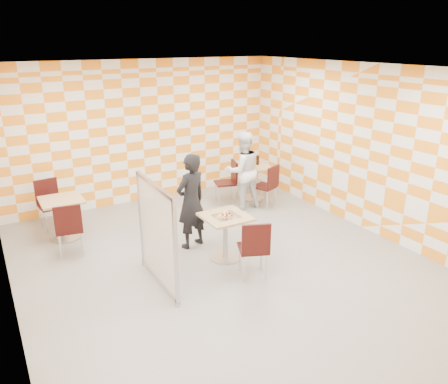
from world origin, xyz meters
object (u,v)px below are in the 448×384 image
Objects in this scene: second_table at (253,177)px; partition at (157,235)px; chair_main_front at (255,246)px; sport_bottle at (244,163)px; empty_table at (63,212)px; main_table at (226,230)px; chair_empty_near at (69,226)px; chair_second_side at (229,178)px; soda_bottle at (258,160)px; chair_second_front at (269,183)px; man_white at (243,171)px; man_dark at (191,201)px; chair_empty_far at (49,200)px.

second_table is 3.94m from partition.
sport_bottle is (1.70, 2.97, 0.29)m from chair_main_front.
empty_table is at bearing -179.34° from second_table.
main_table is 2.52m from chair_empty_near.
soda_bottle is (0.73, 0.01, 0.31)m from chair_second_side.
partition is (-3.14, -1.72, 0.25)m from chair_second_front.
chair_main_front is at bearing 66.63° from man_white.
man_dark reaches higher than empty_table.
main_table is at bearing -50.93° from chair_empty_far.
chair_second_front is 0.77m from sport_bottle.
empty_table is 3.26× the size of soda_bottle.
chair_empty_far reaches higher than empty_table.
chair_second_front is at bearing 28.68° from partition.
chair_main_front is 3.03m from chair_empty_near.
sport_bottle is at bearing -120.57° from man_white.
main_table is at bearing -141.59° from chair_second_front.
empty_table is 0.81× the size of chair_second_front.
chair_second_side reaches higher than second_table.
chair_empty_far is at bearing 171.70° from second_table.
chair_empty_near is 4.62× the size of sport_bottle.
chair_second_front reaches higher than second_table.
man_white is (0.09, -0.38, 0.26)m from chair_second_side.
partition is 7.75× the size of sport_bottle.
chair_second_front is (4.02, -0.56, 0.04)m from empty_table.
chair_second_side is at bearing 65.95° from chair_main_front.
chair_empty_near is (-2.20, 2.08, 0.00)m from chair_main_front.
chair_main_front is 1.51m from man_dark.
chair_empty_far is at bearing 92.99° from chair_empty_near.
sport_bottle is at bearing -7.47° from chair_empty_far.
chair_second_front is at bearing 2.75° from chair_empty_near.
partition is at bearing -151.32° from chair_second_front.
man_dark is (0.96, 0.89, 0.03)m from partition.
main_table is at bearing 93.68° from chair_main_front.
man_dark reaches higher than sport_bottle.
soda_bottle reaches higher than second_table.
soda_bottle is (4.32, -0.53, 0.31)m from chair_empty_far.
chair_empty_near is at bearing 136.51° from chair_main_front.
chair_second_front is at bearing 38.41° from main_table.
chair_second_side is at bearing -177.05° from sport_bottle.
chair_empty_far is at bearing 173.02° from soda_bottle.
chair_empty_far is at bearing 123.01° from chair_main_front.
second_table is at bearing 36.34° from partition.
chair_empty_near is at bearing 13.06° from man_white.
chair_second_side is at bearing -71.17° from man_white.
main_table is 3.06m from soda_bottle.
man_white is (-0.46, 0.29, 0.26)m from chair_second_front.
chair_empty_near reaches higher than second_table.
chair_empty_far is at bearing 108.70° from partition.
chair_second_side is at bearing 129.21° from chair_second_front.
man_dark is (-1.63, -1.50, 0.27)m from chair_second_side.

